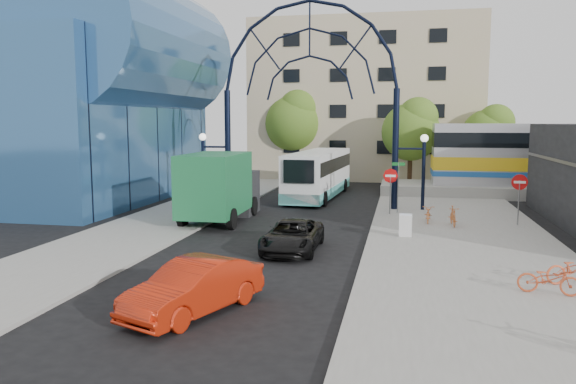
% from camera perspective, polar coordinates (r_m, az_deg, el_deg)
% --- Properties ---
extents(ground, '(120.00, 120.00, 0.00)m').
position_cam_1_polar(ground, '(20.11, -4.44, -7.64)').
color(ground, black).
rests_on(ground, ground).
extents(sidewalk_east, '(8.00, 56.00, 0.12)m').
position_cam_1_polar(sidewalk_east, '(23.40, 17.74, -5.70)').
color(sidewalk_east, gray).
rests_on(sidewalk_east, ground).
extents(plaza_west, '(5.00, 50.00, 0.12)m').
position_cam_1_polar(plaza_west, '(27.86, -13.98, -3.54)').
color(plaza_west, gray).
rests_on(plaza_west, ground).
extents(gateway_arch, '(13.64, 0.44, 12.10)m').
position_cam_1_polar(gateway_arch, '(33.30, 2.20, 13.06)').
color(gateway_arch, black).
rests_on(gateway_arch, ground).
extents(stop_sign, '(0.80, 0.07, 2.50)m').
position_cam_1_polar(stop_sign, '(30.85, 10.37, 1.21)').
color(stop_sign, slate).
rests_on(stop_sign, sidewalk_east).
extents(do_not_enter_sign, '(0.76, 0.07, 2.48)m').
position_cam_1_polar(do_not_enter_sign, '(29.40, 22.45, 0.46)').
color(do_not_enter_sign, slate).
rests_on(do_not_enter_sign, sidewalk_east).
extents(street_name_sign, '(0.70, 0.70, 2.80)m').
position_cam_1_polar(street_name_sign, '(31.43, 11.12, 1.55)').
color(street_name_sign, slate).
rests_on(street_name_sign, sidewalk_east).
extents(sandwich_board, '(0.55, 0.61, 0.99)m').
position_cam_1_polar(sandwich_board, '(25.05, 11.84, -3.08)').
color(sandwich_board, white).
rests_on(sandwich_board, sidewalk_east).
extents(transit_hall, '(16.50, 18.00, 14.50)m').
position_cam_1_polar(transit_hall, '(39.56, -20.29, 9.00)').
color(transit_hall, '#2D598B').
rests_on(transit_hall, ground).
extents(apartment_block, '(20.00, 12.10, 14.00)m').
position_cam_1_polar(apartment_block, '(53.80, 7.99, 9.09)').
color(apartment_block, '#C0B185').
rests_on(apartment_block, ground).
extents(tree_north_a, '(4.48, 4.48, 7.00)m').
position_cam_1_polar(tree_north_a, '(44.62, 12.53, 6.32)').
color(tree_north_a, '#382314').
rests_on(tree_north_a, ground).
extents(tree_north_b, '(5.12, 5.12, 8.00)m').
position_cam_1_polar(tree_north_b, '(49.49, 0.72, 7.32)').
color(tree_north_b, '#382314').
rests_on(tree_north_b, ground).
extents(tree_north_c, '(4.16, 4.16, 6.50)m').
position_cam_1_polar(tree_north_c, '(47.11, 19.83, 5.70)').
color(tree_north_c, '#382314').
rests_on(tree_north_c, ground).
extents(city_bus, '(3.23, 11.48, 3.12)m').
position_cam_1_polar(city_bus, '(38.33, 3.15, 1.91)').
color(city_bus, white).
rests_on(city_bus, ground).
extents(green_truck, '(2.84, 7.08, 3.55)m').
position_cam_1_polar(green_truck, '(29.23, -6.87, 0.51)').
color(green_truck, black).
rests_on(green_truck, ground).
extents(black_suv, '(2.07, 4.46, 1.24)m').
position_cam_1_polar(black_suv, '(22.36, 0.46, -4.48)').
color(black_suv, black).
rests_on(black_suv, ground).
extents(red_sedan, '(3.02, 4.62, 1.44)m').
position_cam_1_polar(red_sedan, '(15.46, -9.52, -9.53)').
color(red_sedan, '#B4200B').
rests_on(red_sedan, ground).
extents(bike_near_a, '(0.64, 1.66, 0.86)m').
position_cam_1_polar(bike_near_a, '(29.01, 14.06, -2.14)').
color(bike_near_a, orange).
rests_on(bike_near_a, sidewalk_east).
extents(bike_near_b, '(0.54, 1.60, 0.95)m').
position_cam_1_polar(bike_near_b, '(28.29, 16.42, -2.36)').
color(bike_near_b, '#D06529').
rests_on(bike_near_b, sidewalk_east).
extents(bike_far_a, '(1.95, 1.11, 0.97)m').
position_cam_1_polar(bike_far_a, '(19.65, 27.14, -6.96)').
color(bike_far_a, '#DA532B').
rests_on(bike_far_a, sidewalk_east).
extents(bike_far_c, '(1.81, 0.91, 0.91)m').
position_cam_1_polar(bike_far_c, '(18.22, 25.00, -8.01)').
color(bike_far_c, '#CA4E28').
rests_on(bike_far_c, sidewalk_east).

